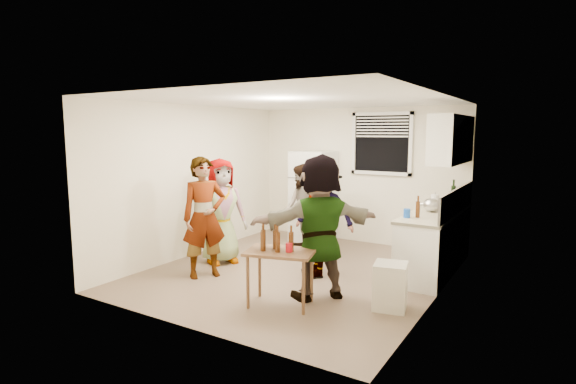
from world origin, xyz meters
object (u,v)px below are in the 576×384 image
Objects in this scene: trash_bin at (390,288)px; red_cup at (289,252)px; beer_bottle_table at (275,249)px; guest_black at (315,275)px; wine_bottle at (453,203)px; guest_back_left at (302,251)px; guest_back_right at (324,258)px; guest_orange at (319,297)px; blue_cup at (407,218)px; guest_grey at (222,262)px; refrigerator at (313,196)px; serving_table at (280,305)px; beer_bottle_counter at (417,218)px; kettle at (431,212)px; guest_stripe at (206,276)px.

red_cup is (-1.04, -0.58, 0.42)m from trash_bin.
beer_bottle_table is 0.14× the size of guest_black.
guest_back_left is at bearing -156.16° from wine_bottle.
guest_back_right reaches higher than guest_orange.
trash_bin is (-0.13, -2.68, -0.65)m from wine_bottle.
guest_back_left is (-2.01, 0.63, -0.90)m from blue_cup.
guest_back_right is (1.30, 1.05, 0.00)m from guest_grey.
guest_back_right is (-1.47, 0.45, -0.90)m from blue_cup.
refrigerator is 3.42m from serving_table.
guest_back_right is at bearing -145.62° from wine_bottle.
beer_bottle_counter reaches higher than guest_back_left.
blue_cup is 0.07× the size of guest_orange.
beer_bottle_counter is at bearing 56.33° from serving_table.
refrigerator reaches higher than trash_bin.
red_cup is (0.12, 0.00, 0.67)m from serving_table.
refrigerator is 3.36m from red_cup.
kettle is at bearing 84.74° from beer_bottle_counter.
guest_black is (1.04, -1.87, -0.85)m from refrigerator.
trash_bin is at bearing 23.48° from beer_bottle_table.
refrigerator is 1.10× the size of guest_back_right.
wine_bottle is 2.29m from guest_back_right.
serving_table is 0.52× the size of guest_back_left.
beer_bottle_counter is 3.10m from guest_stripe.
refrigerator reaches higher than beer_bottle_counter.
guest_back_left is at bearing -158.49° from kettle.
blue_cup reaches higher than guest_grey.
serving_table reaches higher than guest_back_left.
refrigerator is 2.14× the size of serving_table.
beer_bottle_table reaches higher than guest_back_left.
kettle is (2.40, -0.83, 0.05)m from refrigerator.
blue_cup is (-0.27, -1.64, 0.00)m from wine_bottle.
beer_bottle_table is (-1.25, -0.54, 0.42)m from trash_bin.
blue_cup is at bearing -46.72° from guest_grey.
wine_bottle is at bearing 29.32° from guest_back_right.
beer_bottle_counter is 2.09m from beer_bottle_table.
beer_bottle_counter is 0.14× the size of guest_black.
refrigerator reaches higher than blue_cup.
guest_back_left is 1.32m from guest_black.
trash_bin is 0.36× the size of guest_back_left.
kettle reaches higher than guest_black.
refrigerator is at bearing -175.92° from wine_bottle.
guest_grey is 2.10m from guest_orange.
guest_back_left is at bearing 112.06° from beer_bottle_table.
kettle is 0.17× the size of guest_back_right.
beer_bottle_table reaches higher than guest_grey.
kettle is 0.16× the size of guest_grey.
wine_bottle is at bearing 84.49° from beer_bottle_counter.
guest_grey is (-1.66, 0.99, -0.67)m from beer_bottle_table.
blue_cup reaches higher than guest_stripe.
kettle is 3.41m from guest_stripe.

